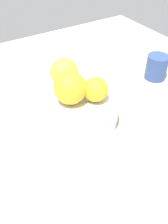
{
  "coord_description": "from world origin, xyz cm",
  "views": [
    {
      "loc": [
        -24.86,
        -40.07,
        42.7
      ],
      "look_at": [
        0.0,
        0.0,
        3.03
      ],
      "focal_mm": 40.78,
      "sensor_mm": 36.0,
      "label": 1
    }
  ],
  "objects_px": {
    "fruit_bowl": "(84,114)",
    "orange_loose_0": "(64,72)",
    "ceramic_cup": "(157,67)",
    "orange_in_bowl_1": "(70,88)",
    "orange_in_bowl_0": "(96,90)"
  },
  "relations": [
    {
      "from": "orange_loose_0",
      "to": "ceramic_cup",
      "type": "xyz_separation_m",
      "value": [
        0.25,
        -0.12,
        -0.0
      ]
    },
    {
      "from": "orange_in_bowl_0",
      "to": "orange_in_bowl_1",
      "type": "xyz_separation_m",
      "value": [
        -0.05,
        0.03,
        0.01
      ]
    },
    {
      "from": "orange_in_bowl_0",
      "to": "orange_loose_0",
      "type": "relative_size",
      "value": 0.73
    },
    {
      "from": "fruit_bowl",
      "to": "orange_loose_0",
      "type": "height_order",
      "value": "orange_loose_0"
    },
    {
      "from": "fruit_bowl",
      "to": "orange_loose_0",
      "type": "xyz_separation_m",
      "value": [
        0.04,
        0.17,
        0.02
      ]
    },
    {
      "from": "fruit_bowl",
      "to": "orange_in_bowl_1",
      "type": "bearing_deg",
      "value": 122.13
    },
    {
      "from": "orange_in_bowl_0",
      "to": "orange_in_bowl_1",
      "type": "bearing_deg",
      "value": 154.96
    },
    {
      "from": "ceramic_cup",
      "to": "orange_loose_0",
      "type": "bearing_deg",
      "value": 155.19
    },
    {
      "from": "fruit_bowl",
      "to": "orange_in_bowl_0",
      "type": "bearing_deg",
      "value": 8.15
    },
    {
      "from": "orange_in_bowl_0",
      "to": "orange_loose_0",
      "type": "bearing_deg",
      "value": 88.63
    },
    {
      "from": "orange_in_bowl_1",
      "to": "ceramic_cup",
      "type": "relative_size",
      "value": 1.04
    },
    {
      "from": "orange_in_bowl_1",
      "to": "orange_loose_0",
      "type": "height_order",
      "value": "orange_in_bowl_1"
    },
    {
      "from": "orange_in_bowl_0",
      "to": "ceramic_cup",
      "type": "bearing_deg",
      "value": 11.3
    },
    {
      "from": "fruit_bowl",
      "to": "orange_loose_0",
      "type": "relative_size",
      "value": 1.99
    },
    {
      "from": "fruit_bowl",
      "to": "orange_loose_0",
      "type": "bearing_deg",
      "value": 77.26
    }
  ]
}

